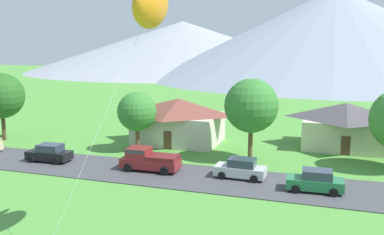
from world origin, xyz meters
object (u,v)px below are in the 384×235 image
at_px(kite_flyer_with_kite, 149,7).
at_px(parked_car_black_mid_east, 49,153).
at_px(tree_right_of_center, 137,112).
at_px(parked_car_silver_mid_west, 241,169).
at_px(tree_left_of_center, 1,96).
at_px(tree_near_right, 251,106).
at_px(house_right_center, 179,120).
at_px(parked_car_green_east_end, 315,181).
at_px(pickup_truck_maroon_west_side, 149,159).
at_px(house_left_center, 345,124).

bearing_deg(kite_flyer_with_kite, parked_car_black_mid_east, 142.41).
relative_size(parked_car_black_mid_east, kite_flyer_with_kite, 0.30).
relative_size(tree_right_of_center, parked_car_silver_mid_west, 1.48).
bearing_deg(tree_left_of_center, parked_car_silver_mid_west, -10.62).
bearing_deg(tree_left_of_center, tree_near_right, 1.03).
bearing_deg(parked_car_black_mid_east, tree_right_of_center, 47.41).
bearing_deg(tree_right_of_center, house_right_center, 60.79).
height_order(parked_car_green_east_end, pickup_truck_maroon_west_side, pickup_truck_maroon_west_side).
xyz_separation_m(tree_left_of_center, tree_right_of_center, (17.21, 0.37, -1.08)).
height_order(tree_right_of_center, parked_car_black_mid_east, tree_right_of_center).
bearing_deg(parked_car_green_east_end, house_right_center, 141.49).
bearing_deg(kite_flyer_with_kite, pickup_truck_maroon_west_side, 114.97).
xyz_separation_m(house_left_center, tree_left_of_center, (-38.13, -8.87, 2.73)).
relative_size(tree_near_right, parked_car_green_east_end, 1.86).
relative_size(house_right_center, tree_left_of_center, 1.26).
xyz_separation_m(house_right_center, tree_right_of_center, (-2.83, -5.05, 1.56)).
relative_size(house_left_center, parked_car_green_east_end, 2.21).
distance_m(tree_near_right, parked_car_black_mid_east, 19.87).
bearing_deg(house_right_center, kite_flyer_with_kite, -73.24).
distance_m(house_right_center, tree_near_right, 10.76).
height_order(house_right_center, parked_car_green_east_end, house_right_center).
bearing_deg(parked_car_black_mid_east, tree_near_right, 20.56).
xyz_separation_m(tree_right_of_center, parked_car_silver_mid_west, (12.32, -5.91, -3.34)).
bearing_deg(house_right_center, tree_near_right, -28.07).
bearing_deg(pickup_truck_maroon_west_side, parked_car_black_mid_east, -178.17).
bearing_deg(tree_right_of_center, parked_car_black_mid_east, -132.59).
xyz_separation_m(house_right_center, parked_car_silver_mid_west, (9.50, -10.96, -1.77)).
distance_m(tree_left_of_center, kite_flyer_with_kite, 34.01).
height_order(house_left_center, pickup_truck_maroon_west_side, house_left_center).
distance_m(house_left_center, tree_right_of_center, 22.64).
height_order(tree_left_of_center, tree_right_of_center, tree_left_of_center).
distance_m(tree_left_of_center, tree_right_of_center, 17.25).
height_order(house_right_center, parked_car_black_mid_east, house_right_center).
bearing_deg(parked_car_green_east_end, parked_car_black_mid_east, 178.47).
height_order(tree_left_of_center, kite_flyer_with_kite, kite_flyer_with_kite).
distance_m(house_right_center, parked_car_silver_mid_west, 14.61).
xyz_separation_m(parked_car_silver_mid_west, parked_car_black_mid_east, (-18.43, -0.73, 0.00)).
bearing_deg(tree_left_of_center, house_right_center, 15.15).
distance_m(tree_right_of_center, tree_near_right, 12.07).
bearing_deg(tree_left_of_center, parked_car_black_mid_east, -29.46).
relative_size(tree_near_right, pickup_truck_maroon_west_side, 1.52).
distance_m(tree_near_right, parked_car_silver_mid_west, 7.54).
distance_m(parked_car_black_mid_east, pickup_truck_maroon_west_side, 10.26).
bearing_deg(tree_left_of_center, pickup_truck_maroon_west_side, -15.56).
xyz_separation_m(tree_left_of_center, parked_car_silver_mid_west, (29.54, -5.54, -4.41)).
bearing_deg(tree_right_of_center, house_left_center, 22.12).
height_order(house_left_center, parked_car_silver_mid_west, house_left_center).
xyz_separation_m(parked_car_green_east_end, pickup_truck_maroon_west_side, (-14.21, 0.98, 0.19)).
distance_m(parked_car_silver_mid_west, pickup_truck_maroon_west_side, 8.19).
bearing_deg(tree_near_right, tree_right_of_center, -179.27).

